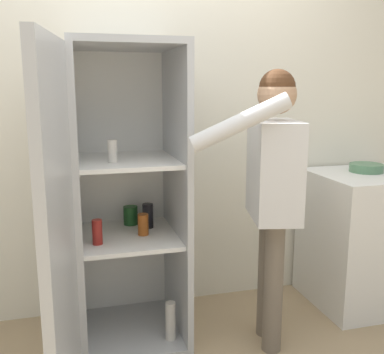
# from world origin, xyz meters

# --- Properties ---
(wall_back) EXTENTS (7.00, 0.06, 2.55)m
(wall_back) POSITION_xyz_m (0.00, 0.98, 1.27)
(wall_back) COLOR silver
(wall_back) RESTS_ON ground_plane
(refrigerator) EXTENTS (0.73, 1.24, 1.68)m
(refrigerator) POSITION_xyz_m (-0.24, 0.52, 0.84)
(refrigerator) COLOR #B7BABC
(refrigerator) RESTS_ON ground_plane
(person) EXTENTS (0.67, 0.54, 1.54)m
(person) POSITION_xyz_m (0.59, 0.31, 0.97)
(person) COLOR #726656
(person) RESTS_ON ground_plane
(counter) EXTENTS (0.69, 0.64, 0.89)m
(counter) POSITION_xyz_m (1.42, 0.61, 0.45)
(counter) COLOR white
(counter) RESTS_ON ground_plane
(bowl) EXTENTS (0.22, 0.22, 0.05)m
(bowl) POSITION_xyz_m (1.43, 0.66, 0.92)
(bowl) COLOR #517F5B
(bowl) RESTS_ON counter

